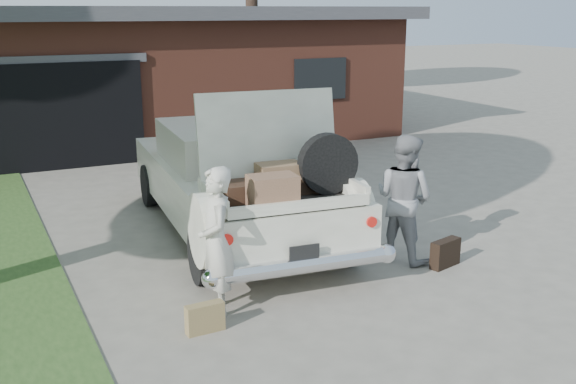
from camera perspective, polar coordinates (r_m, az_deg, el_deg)
name	(u,v)px	position (r m, az deg, el deg)	size (l,w,h in m)	color
ground	(311,294)	(8.00, 1.92, -8.65)	(90.00, 90.00, 0.00)	gray
house	(140,70)	(18.52, -12.41, 10.03)	(12.80, 7.80, 3.30)	brown
sedan	(235,179)	(9.97, -4.50, 1.08)	(2.59, 5.65, 2.27)	white
woman_left	(216,241)	(7.30, -6.08, -4.18)	(0.60, 0.39, 1.64)	beige
woman_right	(404,198)	(8.93, 9.79, -0.51)	(0.82, 0.64, 1.70)	gray
suitcase_left	(205,318)	(7.12, -7.05, -10.53)	(0.40, 0.13, 0.31)	#947C4B
suitcase_right	(445,253)	(8.99, 13.17, -5.07)	(0.47, 0.15, 0.36)	black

